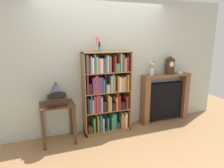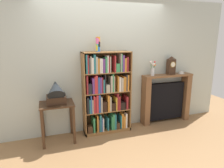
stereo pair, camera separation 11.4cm
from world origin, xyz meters
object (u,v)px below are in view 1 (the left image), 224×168
object	(u,v)px
gramophone	(56,93)
mantel_clock	(170,65)
teacup_with_saucer	(180,72)
flower_vase	(152,68)
fireplace_mantel	(165,98)
cup_stack	(98,44)
bookshelf	(106,94)
side_table_left	(58,113)

from	to	relation	value
gramophone	mantel_clock	world-z (taller)	mantel_clock
teacup_with_saucer	mantel_clock	bearing A→B (deg)	-179.55
flower_vase	teacup_with_saucer	size ratio (longest dim) A/B	2.27
fireplace_mantel	mantel_clock	distance (m)	0.74
cup_stack	teacup_with_saucer	distance (m)	1.99
fireplace_mantel	mantel_clock	bearing A→B (deg)	-19.44
cup_stack	fireplace_mantel	size ratio (longest dim) A/B	0.23
gramophone	mantel_clock	bearing A→B (deg)	4.29
fireplace_mantel	gramophone	bearing A→B (deg)	-175.04
gramophone	mantel_clock	distance (m)	2.43
teacup_with_saucer	bookshelf	bearing A→B (deg)	-178.70
cup_stack	teacup_with_saucer	size ratio (longest dim) A/B	1.95
fireplace_mantel	teacup_with_saucer	distance (m)	0.67
cup_stack	fireplace_mantel	distance (m)	1.96
mantel_clock	flower_vase	distance (m)	0.44
cup_stack	gramophone	xyz separation A→B (m)	(-0.79, -0.15, -0.79)
cup_stack	side_table_left	size ratio (longest dim) A/B	0.37
flower_vase	side_table_left	bearing A→B (deg)	-176.50
side_table_left	gramophone	distance (m)	0.40
bookshelf	gramophone	bearing A→B (deg)	-171.36
cup_stack	bookshelf	bearing A→B (deg)	-4.73
bookshelf	gramophone	distance (m)	0.96
bookshelf	gramophone	world-z (taller)	bookshelf
cup_stack	flower_vase	world-z (taller)	cup_stack
cup_stack	flower_vase	distance (m)	1.27
mantel_clock	teacup_with_saucer	bearing A→B (deg)	0.45
gramophone	flower_vase	size ratio (longest dim) A/B	1.64
gramophone	teacup_with_saucer	xyz separation A→B (m)	(2.68, 0.18, 0.16)
bookshelf	cup_stack	distance (m)	0.96
bookshelf	side_table_left	distance (m)	0.97
cup_stack	fireplace_mantel	world-z (taller)	cup_stack
side_table_left	bookshelf	bearing A→B (deg)	4.81
fireplace_mantel	cup_stack	bearing A→B (deg)	-178.22
side_table_left	gramophone	xyz separation A→B (m)	(0.00, -0.06, 0.40)
gramophone	mantel_clock	size ratio (longest dim) A/B	1.31
cup_stack	flower_vase	bearing A→B (deg)	1.42
bookshelf	fireplace_mantel	distance (m)	1.42
bookshelf	teacup_with_saucer	bearing A→B (deg)	1.30
cup_stack	gramophone	size ratio (longest dim) A/B	0.52
cup_stack	side_table_left	world-z (taller)	cup_stack
side_table_left	gramophone	world-z (taller)	gramophone
cup_stack	side_table_left	xyz separation A→B (m)	(-0.79, -0.09, -1.19)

